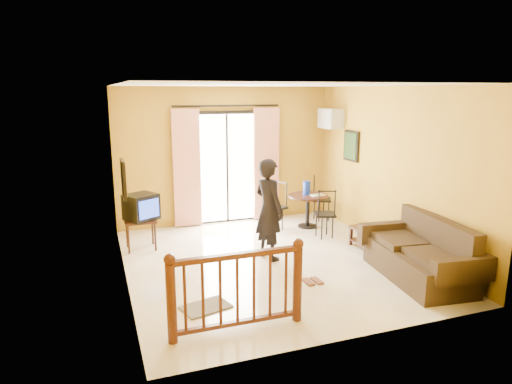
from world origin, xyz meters
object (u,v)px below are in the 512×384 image
object	(u,v)px
television	(141,207)
standing_person	(269,209)
dining_table	(308,202)
sofa	(422,256)
coffee_table	(371,237)

from	to	relation	value
television	standing_person	xyz separation A→B (m)	(1.91, -1.17, 0.07)
dining_table	sofa	size ratio (longest dim) A/B	0.40
television	coffee_table	xyz separation A→B (m)	(3.72, -1.40, -0.52)
coffee_table	sofa	bearing A→B (deg)	-89.62
dining_table	coffee_table	bearing A→B (deg)	-75.36
sofa	standing_person	bearing A→B (deg)	146.75
sofa	standing_person	distance (m)	2.43
coffee_table	standing_person	distance (m)	1.92
coffee_table	standing_person	world-z (taller)	standing_person
television	coffee_table	world-z (taller)	television
standing_person	dining_table	bearing A→B (deg)	-62.33
dining_table	standing_person	world-z (taller)	standing_person
television	sofa	size ratio (longest dim) A/B	0.33
dining_table	coffee_table	distance (m)	1.70
coffee_table	dining_table	bearing A→B (deg)	104.64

